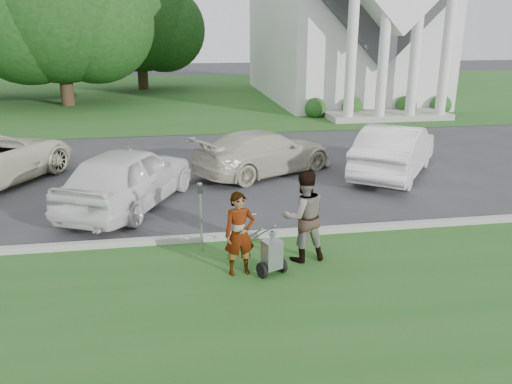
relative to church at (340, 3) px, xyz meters
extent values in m
plane|color=#333335|center=(-9.00, -23.11, -5.94)|extent=(120.00, 120.00, 0.00)
cube|color=#23581E|center=(-9.00, -26.11, -5.93)|extent=(80.00, 7.00, 0.01)
cube|color=#23581E|center=(-9.00, 3.89, -5.93)|extent=(80.00, 30.00, 0.01)
cube|color=#9E9E93|center=(-9.00, -22.56, -5.86)|extent=(80.00, 0.18, 0.15)
cube|color=white|center=(0.00, 0.89, -2.44)|extent=(9.00, 16.00, 7.00)
cube|color=#9E9E93|center=(0.00, -8.31, -5.79)|extent=(6.20, 2.60, 0.30)
cylinder|color=white|center=(-2.40, -9.31, -2.94)|extent=(0.50, 0.50, 6.00)
cylinder|color=white|center=(-0.80, -9.31, -2.94)|extent=(0.50, 0.50, 6.00)
cylinder|color=white|center=(0.80, -9.31, -2.94)|extent=(0.50, 0.50, 6.00)
cylinder|color=white|center=(2.40, -9.31, -2.94)|extent=(0.50, 0.50, 6.00)
sphere|color=#1E4C19|center=(-3.50, -7.41, -5.49)|extent=(1.10, 1.10, 1.10)
sphere|color=#1E4C19|center=(-1.50, -7.41, -5.49)|extent=(1.10, 1.10, 1.10)
sphere|color=#1E4C19|center=(1.50, -7.41, -5.49)|extent=(1.10, 1.10, 1.10)
sphere|color=#1E4C19|center=(3.50, -7.41, -5.49)|extent=(1.10, 1.10, 1.10)
cylinder|color=#332316|center=(-17.00, -1.11, -4.34)|extent=(0.76, 0.76, 3.20)
sphere|color=#123A12|center=(-17.00, -1.11, -0.43)|extent=(8.40, 8.40, 8.40)
sphere|color=#123A12|center=(-15.11, -0.81, -1.27)|extent=(6.89, 6.89, 6.89)
sphere|color=#123A12|center=(-18.68, -1.41, -1.06)|extent=(7.22, 7.22, 7.22)
sphere|color=#123A12|center=(-20.93, 2.19, -0.73)|extent=(7.54, 7.54, 7.54)
cylinder|color=#332316|center=(-13.00, 6.89, -4.44)|extent=(0.76, 0.76, 3.00)
sphere|color=#123A12|center=(-13.00, 6.89, -0.85)|extent=(7.60, 7.60, 7.60)
sphere|color=#123A12|center=(-11.29, 7.19, -1.61)|extent=(6.23, 6.23, 6.23)
sphere|color=#123A12|center=(-14.52, 6.59, -1.42)|extent=(6.54, 6.54, 6.54)
cylinder|color=black|center=(-9.28, -24.41, -5.79)|extent=(0.18, 0.30, 0.30)
cylinder|color=black|center=(-8.87, -24.24, -5.79)|extent=(0.18, 0.30, 0.30)
cylinder|color=#2D2D33|center=(-9.07, -24.32, -5.79)|extent=(0.47, 0.22, 0.04)
cube|color=gray|center=(-9.07, -24.32, -5.52)|extent=(0.41, 0.37, 0.55)
cone|color=gray|center=(-9.07, -24.32, -5.15)|extent=(0.22, 0.22, 0.16)
cylinder|color=#2D2D33|center=(-9.07, -24.32, -5.07)|extent=(0.04, 0.04, 0.06)
cylinder|color=gray|center=(-9.38, -23.93, -5.27)|extent=(0.30, 0.69, 0.52)
cylinder|color=gray|center=(-9.13, -23.83, -5.27)|extent=(0.30, 0.69, 0.52)
cylinder|color=gray|center=(-9.39, -23.55, -5.02)|extent=(0.30, 0.15, 0.03)
imported|color=#999999|center=(-9.65, -24.17, -5.15)|extent=(0.62, 0.45, 1.58)
imported|color=#999999|center=(-8.35, -23.77, -5.03)|extent=(0.98, 0.81, 1.82)
cylinder|color=gray|center=(-10.30, -23.08, -5.30)|extent=(0.05, 0.05, 1.28)
cube|color=#2D2D33|center=(-10.30, -23.08, -4.57)|extent=(0.11, 0.07, 0.19)
cylinder|color=gray|center=(-10.30, -23.08, -4.48)|extent=(0.10, 0.10, 0.03)
imported|color=white|center=(-11.97, -19.99, -5.15)|extent=(3.65, 5.02, 1.59)
imported|color=beige|center=(-7.99, -17.48, -5.26)|extent=(5.04, 3.90, 1.36)
imported|color=white|center=(-4.02, -18.28, -5.15)|extent=(4.18, 4.86, 1.58)
camera|label=1|loc=(-10.70, -32.54, -1.56)|focal=35.00mm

